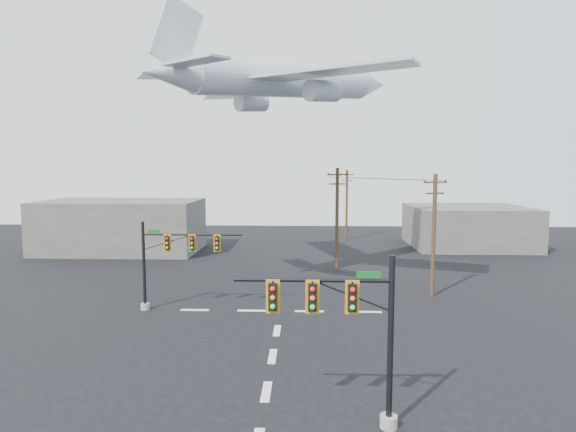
{
  "coord_description": "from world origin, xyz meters",
  "views": [
    {
      "loc": [
        1.73,
        -20.45,
        10.02
      ],
      "look_at": [
        0.78,
        5.0,
        7.37
      ],
      "focal_mm": 30.0,
      "sensor_mm": 36.0,
      "label": 1
    }
  ],
  "objects_px": {
    "utility_pole_b": "(337,216)",
    "airliner": "(287,81)",
    "signal_mast_near": "(351,332)",
    "utility_pole_c": "(347,203)",
    "utility_pole_a": "(434,233)",
    "signal_mast_far": "(169,260)"
  },
  "relations": [
    {
      "from": "utility_pole_c",
      "to": "airliner",
      "type": "xyz_separation_m",
      "value": [
        -7.15,
        -24.91,
        12.01
      ]
    },
    {
      "from": "utility_pole_b",
      "to": "airliner",
      "type": "height_order",
      "value": "airliner"
    },
    {
      "from": "signal_mast_near",
      "to": "utility_pole_c",
      "type": "xyz_separation_m",
      "value": [
        3.82,
        47.74,
        1.21
      ]
    },
    {
      "from": "signal_mast_near",
      "to": "utility_pole_b",
      "type": "relative_size",
      "value": 0.68
    },
    {
      "from": "utility_pole_a",
      "to": "utility_pole_c",
      "type": "xyz_separation_m",
      "value": [
        -4.23,
        28.61,
        0.07
      ]
    },
    {
      "from": "signal_mast_near",
      "to": "utility_pole_b",
      "type": "bearing_deg",
      "value": 87.44
    },
    {
      "from": "signal_mast_far",
      "to": "signal_mast_near",
      "type": "bearing_deg",
      "value": -52.87
    },
    {
      "from": "utility_pole_c",
      "to": "signal_mast_near",
      "type": "bearing_deg",
      "value": -70.09
    },
    {
      "from": "utility_pole_a",
      "to": "utility_pole_b",
      "type": "distance_m",
      "value": 11.78
    },
    {
      "from": "signal_mast_far",
      "to": "utility_pole_c",
      "type": "bearing_deg",
      "value": 65.52
    },
    {
      "from": "airliner",
      "to": "utility_pole_c",
      "type": "bearing_deg",
      "value": 30.37
    },
    {
      "from": "signal_mast_near",
      "to": "utility_pole_a",
      "type": "bearing_deg",
      "value": 67.19
    },
    {
      "from": "utility_pole_b",
      "to": "utility_pole_c",
      "type": "relative_size",
      "value": 1.03
    },
    {
      "from": "signal_mast_near",
      "to": "utility_pole_c",
      "type": "height_order",
      "value": "utility_pole_c"
    },
    {
      "from": "signal_mast_far",
      "to": "airliner",
      "type": "xyz_separation_m",
      "value": [
        7.85,
        8.05,
        13.45
      ]
    },
    {
      "from": "signal_mast_near",
      "to": "signal_mast_far",
      "type": "height_order",
      "value": "signal_mast_near"
    },
    {
      "from": "utility_pole_a",
      "to": "utility_pole_c",
      "type": "distance_m",
      "value": 28.92
    },
    {
      "from": "utility_pole_a",
      "to": "utility_pole_c",
      "type": "relative_size",
      "value": 0.99
    },
    {
      "from": "signal_mast_near",
      "to": "utility_pole_a",
      "type": "xyz_separation_m",
      "value": [
        8.05,
        19.13,
        1.14
      ]
    },
    {
      "from": "utility_pole_a",
      "to": "utility_pole_b",
      "type": "relative_size",
      "value": 0.96
    },
    {
      "from": "signal_mast_far",
      "to": "airliner",
      "type": "distance_m",
      "value": 17.53
    },
    {
      "from": "signal_mast_near",
      "to": "utility_pole_c",
      "type": "relative_size",
      "value": 0.7
    }
  ]
}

